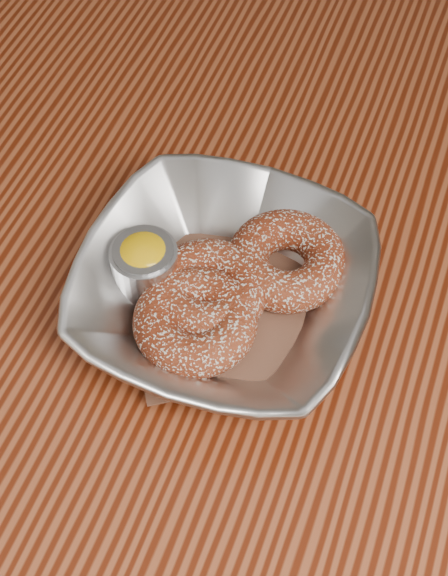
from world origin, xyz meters
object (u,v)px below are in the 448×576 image
(donut_back, at_px, (287,260))
(table, at_px, (212,311))
(serving_bowl, at_px, (224,290))
(donut_extra, at_px, (208,290))
(donut_front, at_px, (195,321))
(ramekin, at_px, (145,264))

(donut_back, bearing_deg, table, 170.58)
(serving_bowl, relative_size, donut_back, 2.35)
(donut_back, relative_size, donut_extra, 1.03)
(donut_back, bearing_deg, donut_front, -120.93)
(table, xyz_separation_m, donut_front, (0.02, -0.09, 0.13))
(ramekin, bearing_deg, donut_front, -29.54)
(serving_bowl, relative_size, donut_extra, 2.42)
(table, height_order, ramekin, ramekin)
(serving_bowl, distance_m, donut_front, 0.03)
(serving_bowl, bearing_deg, donut_extra, -164.16)
(donut_back, bearing_deg, ramekin, -154.91)
(donut_back, xyz_separation_m, donut_front, (-0.05, -0.08, -0.00))
(serving_bowl, xyz_separation_m, donut_extra, (-0.01, -0.00, -0.00))
(serving_bowl, xyz_separation_m, donut_front, (-0.01, -0.03, -0.00))
(serving_bowl, height_order, donut_extra, serving_bowl)
(table, relative_size, donut_front, 13.06)
(donut_front, xyz_separation_m, donut_extra, (-0.00, 0.03, -0.00))
(donut_front, relative_size, donut_extra, 1.02)
(donut_extra, bearing_deg, serving_bowl, 15.84)
(table, height_order, donut_extra, donut_extra)
(table, height_order, serving_bowl, serving_bowl)
(serving_bowl, xyz_separation_m, donut_back, (0.04, 0.04, -0.00))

